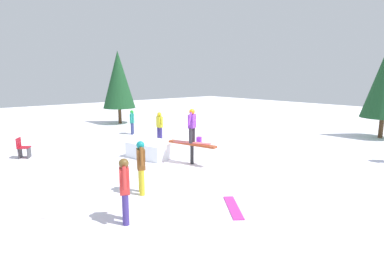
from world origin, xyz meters
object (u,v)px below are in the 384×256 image
(rail_feature, at_px, (192,147))
(loose_snowboard_white, at_px, (62,206))
(bystander_teal, at_px, (132,121))
(bystander_brown, at_px, (141,164))
(bystander_red, at_px, (125,187))
(folding_chair, at_px, (23,148))
(backpack_on_snow, at_px, (199,140))
(pine_tree_far, at_px, (118,80))
(loose_snowboard_magenta, at_px, (233,207))
(bystander_yellow, at_px, (160,125))
(main_rider_on_rail, at_px, (192,126))

(rail_feature, relative_size, loose_snowboard_white, 1.42)
(bystander_teal, bearing_deg, rail_feature, -150.95)
(bystander_brown, distance_m, bystander_red, 1.78)
(folding_chair, xyz_separation_m, backpack_on_snow, (2.76, 7.57, -0.24))
(pine_tree_far, bearing_deg, loose_snowboard_magenta, -16.60)
(loose_snowboard_magenta, xyz_separation_m, pine_tree_far, (-15.18, 4.53, 3.19))
(rail_feature, bearing_deg, backpack_on_snow, 118.01)
(bystander_red, height_order, backpack_on_snow, bystander_red)
(bystander_red, distance_m, loose_snowboard_magenta, 2.91)
(bystander_yellow, relative_size, backpack_on_snow, 4.58)
(rail_feature, xyz_separation_m, folding_chair, (-5.32, -4.90, -0.29))
(rail_feature, xyz_separation_m, main_rider_on_rail, (0.00, 0.00, 0.81))
(backpack_on_snow, distance_m, pine_tree_far, 9.34)
(rail_feature, height_order, pine_tree_far, pine_tree_far)
(main_rider_on_rail, bearing_deg, folding_chair, -164.40)
(bystander_teal, xyz_separation_m, loose_snowboard_magenta, (10.89, -3.13, -0.80))
(bystander_teal, distance_m, bystander_red, 11.27)
(loose_snowboard_white, distance_m, folding_chair, 6.11)
(folding_chair, relative_size, backpack_on_snow, 2.59)
(bystander_yellow, distance_m, loose_snowboard_white, 8.57)
(loose_snowboard_white, bearing_deg, main_rider_on_rail, -23.84)
(loose_snowboard_magenta, bearing_deg, bystander_teal, 20.52)
(folding_chair, bearing_deg, bystander_teal, -41.77)
(backpack_on_snow, relative_size, pine_tree_far, 0.06)
(loose_snowboard_white, height_order, loose_snowboard_magenta, same)
(bystander_brown, xyz_separation_m, loose_snowboard_white, (-0.58, -2.09, -0.88))
(rail_feature, relative_size, folding_chair, 2.41)
(bystander_brown, distance_m, loose_snowboard_magenta, 2.91)
(bystander_yellow, bearing_deg, backpack_on_snow, 38.71)
(bystander_teal, xyz_separation_m, bystander_red, (9.74, -5.67, 0.06))
(main_rider_on_rail, xyz_separation_m, pine_tree_far, (-11.39, 2.72, 1.69))
(folding_chair, bearing_deg, loose_snowboard_magenta, -128.89)
(bystander_red, relative_size, backpack_on_snow, 4.60)
(bystander_brown, height_order, bystander_teal, bystander_brown)
(pine_tree_far, bearing_deg, backpack_on_snow, -0.35)
(loose_snowboard_magenta, bearing_deg, bystander_yellow, 14.66)
(rail_feature, distance_m, loose_snowboard_white, 5.31)
(bystander_brown, relative_size, folding_chair, 1.80)
(bystander_red, relative_size, folding_chair, 1.78)
(bystander_teal, height_order, loose_snowboard_white, bystander_teal)
(bystander_brown, xyz_separation_m, loose_snowboard_magenta, (2.44, 1.31, -0.88))
(loose_snowboard_magenta, distance_m, folding_chair, 9.63)
(main_rider_on_rail, distance_m, bystander_teal, 7.25)
(bystander_brown, height_order, pine_tree_far, pine_tree_far)
(bystander_brown, bearing_deg, loose_snowboard_magenta, -126.10)
(backpack_on_snow, bearing_deg, bystander_brown, -0.99)
(rail_feature, relative_size, bystander_teal, 1.46)
(rail_feature, height_order, loose_snowboard_white, rail_feature)
(loose_snowboard_magenta, bearing_deg, bystander_brown, 64.88)
(bystander_yellow, bearing_deg, folding_chair, -89.91)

